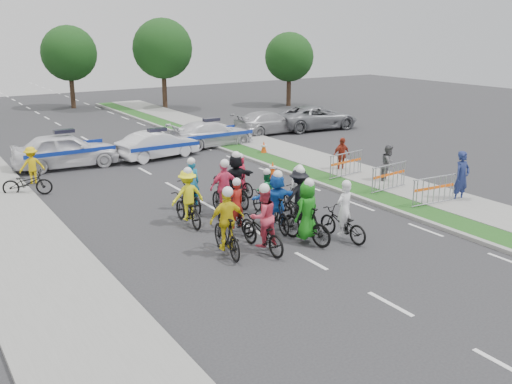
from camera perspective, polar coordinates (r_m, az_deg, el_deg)
ground at (r=15.90m, az=5.51°, el=-6.90°), size 90.00×90.00×0.00m
curb_right at (r=22.59m, az=7.91°, el=0.27°), size 0.20×60.00×0.12m
grass_strip at (r=23.04m, az=9.23°, el=0.52°), size 1.20×60.00×0.11m
sidewalk_right at (r=24.25m, az=12.42°, el=1.16°), size 2.40×60.00×0.13m
sidewalk_left at (r=17.75m, az=-22.13°, el=-5.34°), size 3.00×60.00×0.13m
rider_0 at (r=17.35m, az=8.69°, el=-2.78°), size 0.83×1.91×1.89m
rider_1 at (r=16.93m, az=5.08°, el=-2.61°), size 0.93×1.98×2.01m
rider_2 at (r=16.26m, az=0.67°, el=-3.45°), size 0.87×2.01×2.04m
rider_3 at (r=16.00m, az=-2.93°, el=-3.71°), size 1.07×1.99×2.03m
rider_4 at (r=18.35m, az=4.24°, el=-1.10°), size 1.11×1.96×2.00m
rider_5 at (r=17.88m, az=2.03°, el=-1.34°), size 1.63×1.94×1.98m
rider_6 at (r=17.75m, az=-2.06°, el=-2.26°), size 0.89×1.83×1.79m
rider_7 at (r=19.65m, az=4.20°, el=-0.18°), size 0.73×1.65×1.73m
rider_8 at (r=19.33m, az=0.95°, el=-0.58°), size 0.72×1.66×1.67m
rider_9 at (r=19.18m, az=-3.21°, el=-0.29°), size 1.05×1.96×2.02m
rider_10 at (r=18.54m, az=-6.85°, el=-1.05°), size 1.10×1.93×1.95m
rider_11 at (r=20.29m, az=-2.08°, el=0.87°), size 1.62×1.94×2.03m
rider_12 at (r=20.06m, az=-6.51°, el=-0.06°), size 0.89×1.93×1.90m
rider_13 at (r=21.57m, az=-1.69°, el=1.30°), size 0.77×1.65×1.68m
police_car_0 at (r=27.34m, az=-18.50°, el=3.98°), size 4.87×2.38×1.60m
police_car_1 at (r=28.22m, az=-9.80°, el=4.67°), size 4.18×2.01×1.32m
police_car_2 at (r=30.77m, az=-4.46°, el=5.85°), size 4.69×1.96×1.35m
civilian_sedan at (r=34.35m, az=1.30°, el=6.97°), size 4.65×2.06×1.33m
civilian_suv at (r=36.05m, az=6.06°, el=7.44°), size 5.50×3.02×1.46m
spectator_0 at (r=22.04m, az=19.88°, el=1.43°), size 0.70×0.46×1.90m
spectator_1 at (r=23.90m, az=13.11°, el=2.73°), size 0.98×0.90×1.61m
spectator_2 at (r=25.39m, az=8.55°, el=3.69°), size 0.91×0.38×1.55m
marshal_hiviz at (r=25.03m, az=-21.51°, el=2.52°), size 1.00×0.59×1.53m
barrier_0 at (r=21.23m, az=17.36°, el=0.02°), size 2.04×0.68×1.12m
barrier_1 at (r=22.63m, az=13.14°, el=1.33°), size 2.04×0.69×1.12m
barrier_2 at (r=24.37m, az=8.98°, el=2.63°), size 2.05×0.75×1.12m
cone_0 at (r=24.31m, az=1.67°, el=2.26°), size 0.40×0.40×0.70m
cone_1 at (r=28.67m, az=0.79°, el=4.43°), size 0.40×0.40×0.70m
parked_bike at (r=23.39m, az=-21.90°, el=0.85°), size 1.94×1.30×0.96m
tree_1 at (r=45.25m, az=-9.32°, el=13.96°), size 4.55×4.55×6.82m
tree_2 at (r=46.28m, az=3.34°, el=13.32°), size 3.85×3.85×5.77m
tree_4 at (r=47.06m, az=-18.20°, el=13.03°), size 4.20×4.20×6.30m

